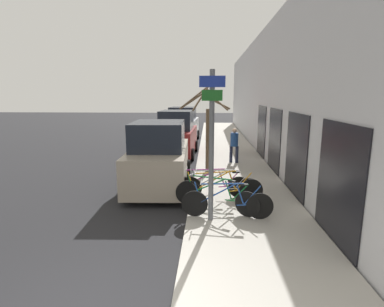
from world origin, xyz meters
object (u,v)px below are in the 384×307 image
(bicycle_4, at_px, (210,185))
(parked_car_2, at_px, (183,126))
(bicycle_2, at_px, (220,190))
(pedestrian_near, at_px, (234,143))
(signpost, at_px, (211,143))
(bicycle_1, at_px, (216,196))
(parked_car_1, at_px, (177,136))
(bicycle_0, at_px, (227,203))
(street_tree, at_px, (207,129))
(parked_car_0, at_px, (159,158))
(bicycle_3, at_px, (220,187))

(bicycle_4, distance_m, parked_car_2, 12.21)
(bicycle_2, xyz_separation_m, pedestrian_near, (0.84, 5.36, 0.50))
(signpost, xyz_separation_m, parked_car_2, (-1.85, 13.72, -1.00))
(parked_car_2, bearing_deg, signpost, -79.60)
(bicycle_1, height_order, pedestrian_near, pedestrian_near)
(bicycle_1, bearing_deg, parked_car_1, 41.36)
(bicycle_0, xyz_separation_m, bicycle_2, (-0.14, 1.01, 0.01))
(bicycle_1, bearing_deg, street_tree, 32.28)
(bicycle_2, xyz_separation_m, street_tree, (-0.42, 3.63, 1.34))
(bicycle_4, height_order, street_tree, street_tree)
(signpost, bearing_deg, parked_car_0, 119.97)
(signpost, xyz_separation_m, bicycle_0, (0.41, 0.13, -1.55))
(bicycle_1, xyz_separation_m, bicycle_4, (-0.16, 1.03, -0.01))
(signpost, relative_size, bicycle_1, 1.66)
(signpost, xyz_separation_m, bicycle_2, (0.26, 1.14, -1.54))
(bicycle_4, bearing_deg, bicycle_3, -127.30)
(bicycle_2, xyz_separation_m, parked_car_0, (-2.05, 1.96, 0.49))
(bicycle_0, bearing_deg, parked_car_0, 39.72)
(pedestrian_near, bearing_deg, parked_car_0, -114.21)
(bicycle_3, bearing_deg, parked_car_1, 17.76)
(pedestrian_near, bearing_deg, signpost, -83.51)
(bicycle_1, xyz_separation_m, bicycle_3, (0.13, 0.81, 0.00))
(street_tree, bearing_deg, bicycle_4, -87.47)
(bicycle_0, xyz_separation_m, street_tree, (-0.56, 4.64, 1.35))
(bicycle_0, bearing_deg, pedestrian_near, -3.03)
(signpost, distance_m, pedestrian_near, 6.68)
(bicycle_3, relative_size, bicycle_4, 1.00)
(bicycle_4, bearing_deg, parked_car_2, 8.51)
(signpost, height_order, bicycle_0, signpost)
(bicycle_0, xyz_separation_m, parked_car_1, (-2.15, 8.55, 0.54))
(street_tree, bearing_deg, signpost, -88.18)
(parked_car_2, relative_size, street_tree, 1.26)
(bicycle_2, height_order, parked_car_0, parked_car_0)
(parked_car_2, bearing_deg, bicycle_2, -77.74)
(signpost, height_order, bicycle_2, signpost)
(bicycle_2, distance_m, parked_car_0, 2.88)
(bicycle_2, xyz_separation_m, parked_car_1, (-2.01, 7.54, 0.52))
(bicycle_2, bearing_deg, bicycle_0, -179.32)
(signpost, height_order, pedestrian_near, signpost)
(bicycle_1, relative_size, bicycle_4, 0.91)
(bicycle_1, xyz_separation_m, bicycle_2, (0.12, 0.51, 0.01))
(parked_car_1, bearing_deg, signpost, -76.74)
(bicycle_2, height_order, parked_car_2, parked_car_2)
(bicycle_0, distance_m, bicycle_4, 1.59)
(bicycle_3, relative_size, street_tree, 0.70)
(bicycle_2, bearing_deg, bicycle_3, -8.90)
(bicycle_0, xyz_separation_m, pedestrian_near, (0.70, 6.37, 0.52))
(parked_car_0, height_order, parked_car_1, parked_car_1)
(parked_car_1, relative_size, pedestrian_near, 2.64)
(signpost, relative_size, parked_car_1, 0.87)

